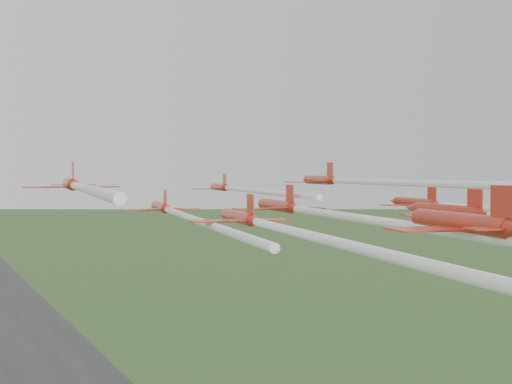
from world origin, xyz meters
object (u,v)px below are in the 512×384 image
jet_lead (236,189)px  jet_row3_right (467,207)px  jet_row2_left (176,212)px  jet_row3_left (76,186)px  jet_row3_mid (306,210)px  jet_row4_left (302,233)px  jet_row2_right (376,182)px

jet_lead → jet_row3_right: 34.37m
jet_row2_left → jet_row3_right: 30.78m
jet_row3_left → jet_row3_right: size_ratio=0.92×
jet_lead → jet_row2_left: size_ratio=0.97×
jet_row3_mid → jet_row4_left: bearing=-112.4°
jet_row3_mid → jet_row3_right: bearing=4.7°
jet_row3_left → jet_row3_mid: jet_row3_left is taller
jet_row2_right → jet_row3_left: jet_row2_right is taller
jet_row3_right → jet_row4_left: bearing=-140.7°
jet_row2_left → jet_row3_mid: (8.26, -12.58, 0.67)m
jet_row3_right → jet_row3_mid: bearing=-174.9°
jet_row3_right → jet_row4_left: size_ratio=0.84×
jet_row2_right → jet_row3_left: bearing=-169.5°
jet_row2_right → jet_row3_right: size_ratio=1.40×
jet_row2_right → jet_row2_left: bearing=169.9°
jet_row3_left → jet_row4_left: (7.97, -24.16, -2.50)m
jet_row3_left → jet_row3_right: bearing=-2.3°
jet_row2_right → jet_row3_mid: bearing=-147.5°
jet_lead → jet_row3_mid: (-7.73, -30.45, -1.27)m
jet_row3_left → jet_row3_right: jet_row3_left is taller
jet_row2_left → jet_row3_mid: bearing=-45.0°
jet_row2_left → jet_row4_left: jet_row4_left is taller
jet_row2_left → jet_row3_mid: size_ratio=1.14×
jet_row3_right → jet_row4_left: (-30.99, -16.46, -0.05)m
jet_row2_left → jet_row3_left: bearing=-138.1°
jet_row3_mid → jet_row3_right: size_ratio=0.93×
jet_lead → jet_row4_left: 52.88m
jet_row3_left → jet_row4_left: bearing=-62.9°
jet_row2_left → jet_row2_right: bearing=-11.9°
jet_lead → jet_row2_right: size_ratio=0.73×
jet_lead → jet_row3_left: (-27.87, -24.81, 1.11)m
jet_row2_left → jet_row3_right: (27.07, -14.63, 0.59)m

